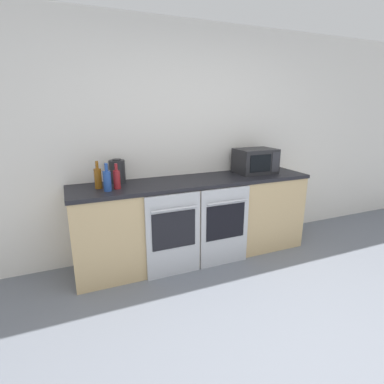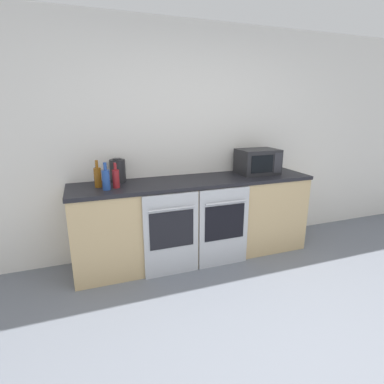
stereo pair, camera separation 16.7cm
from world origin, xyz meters
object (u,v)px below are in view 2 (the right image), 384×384
bottle_red (116,178)px  bottle_blue (106,179)px  oven_left (172,235)px  bottle_amber (98,177)px  microwave (258,161)px  kettle (118,171)px  oven_right (224,227)px

bottle_red → bottle_blue: bearing=-153.5°
bottle_blue → oven_left: bearing=-19.6°
bottle_amber → microwave: bearing=0.8°
oven_left → bottle_amber: (-0.65, 0.34, 0.58)m
bottle_amber → kettle: bearing=37.8°
bottle_blue → kettle: bottle_blue is taller
oven_right → bottle_red: bearing=166.6°
bottle_red → bottle_amber: 0.19m
oven_left → microwave: (1.19, 0.37, 0.62)m
bottle_red → bottle_amber: (-0.17, 0.09, 0.01)m
oven_left → microwave: size_ratio=1.87×
oven_right → kettle: size_ratio=3.50×
kettle → microwave: bearing=-4.9°
oven_left → kettle: kettle is taller
bottle_amber → kettle: size_ratio=1.08×
oven_left → bottle_amber: bearing=152.4°
oven_right → bottle_amber: bottle_amber is taller
bottle_blue → kettle: (0.15, 0.30, 0.02)m
microwave → bottle_red: 1.68m
oven_left → oven_right: size_ratio=1.00×
oven_right → bottle_amber: bearing=164.6°
microwave → bottle_blue: bearing=-174.9°
oven_right → bottle_blue: bottle_blue is taller
oven_right → bottle_blue: size_ratio=3.28×
oven_right → bottle_red: bottle_red is taller
oven_left → bottle_blue: bottle_blue is taller
microwave → bottle_amber: microwave is taller
bottle_amber → kettle: bottle_amber is taller
microwave → bottle_red: microwave is taller
oven_right → microwave: size_ratio=1.87×
bottle_blue → oven_right: bearing=-10.1°
oven_left → bottle_red: size_ratio=3.53×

